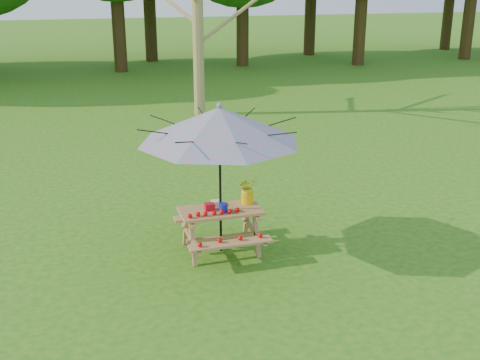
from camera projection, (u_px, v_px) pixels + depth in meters
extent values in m
cylinder|color=olive|center=(198.00, 22.00, 17.24)|extent=(0.45, 0.45, 5.40)
cube|color=#A7774B|center=(221.00, 211.00, 8.87)|extent=(1.20, 0.62, 0.04)
cube|color=#A7774B|center=(231.00, 244.00, 8.46)|extent=(1.20, 0.22, 0.04)
cube|color=#A7774B|center=(212.00, 215.00, 9.46)|extent=(1.20, 0.22, 0.04)
cylinder|color=black|center=(220.00, 180.00, 8.72)|extent=(0.04, 0.04, 2.25)
cone|color=#21A9BD|center=(220.00, 125.00, 8.45)|extent=(2.44, 2.44, 0.50)
sphere|color=#21A9BD|center=(219.00, 105.00, 8.36)|extent=(0.08, 0.08, 0.08)
cube|color=red|center=(209.00, 207.00, 8.83)|extent=(0.14, 0.12, 0.10)
cylinder|color=#1520B2|center=(223.00, 208.00, 8.76)|extent=(0.13, 0.13, 0.13)
cube|color=white|center=(216.00, 203.00, 9.02)|extent=(0.13, 0.13, 0.07)
cylinder|color=yellow|center=(247.00, 197.00, 9.07)|extent=(0.19, 0.19, 0.19)
imported|color=yellow|center=(247.00, 187.00, 9.02)|extent=(0.26, 0.22, 0.28)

